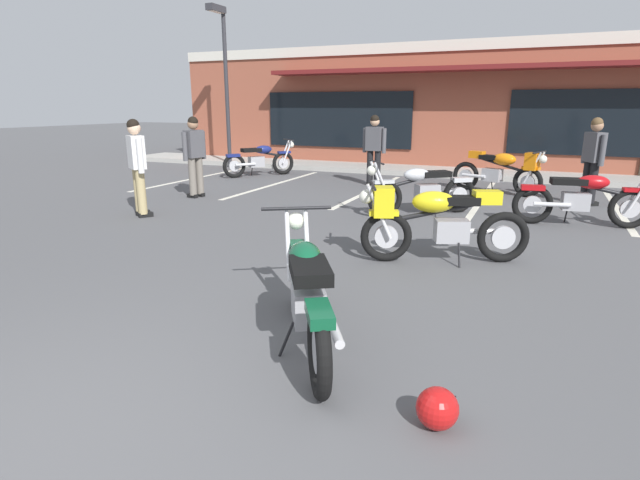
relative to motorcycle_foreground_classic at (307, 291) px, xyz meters
The scene contains 16 objects.
ground_plane 2.43m from the motorcycle_foreground_classic, 106.63° to the left, with size 80.00×80.00×0.00m, color #515154.
sidewalk_kerb 11.12m from the motorcycle_foreground_classic, 93.52° to the left, with size 22.00×1.80×0.14m, color #A8A59E.
brick_storefront_building 14.84m from the motorcycle_foreground_classic, 92.64° to the left, with size 18.78×6.96×3.66m.
painted_stall_lines 7.54m from the motorcycle_foreground_classic, 95.21° to the left, with size 12.45×4.80×0.01m.
motorcycle_foreground_classic is the anchor object (origin of this frame).
motorcycle_red_sportbike 2.72m from the motorcycle_foreground_classic, 79.47° to the left, with size 2.00×1.09×0.98m.
motorcycle_black_cruiser 5.98m from the motorcycle_foreground_classic, 67.64° to the left, with size 2.10×0.78×0.98m.
motorcycle_silver_naked 8.28m from the motorcycle_foreground_classic, 84.31° to the left, with size 2.02×1.04×0.98m.
motorcycle_blue_standard 10.18m from the motorcycle_foreground_classic, 122.50° to the left, with size 1.49×1.79×0.98m.
motorcycle_green_cafe_racer 5.38m from the motorcycle_foreground_classic, 92.96° to the left, with size 1.77×1.52×0.98m.
person_in_black_shirt 7.25m from the motorcycle_foreground_classic, 134.08° to the left, with size 0.33×0.61×1.68m.
person_in_shorts_foreground 5.78m from the motorcycle_foreground_classic, 145.62° to the left, with size 0.56×0.42×1.68m.
person_by_back_row 7.99m from the motorcycle_foreground_classic, 71.70° to the left, with size 0.41×0.56×1.68m.
person_near_building 8.52m from the motorcycle_foreground_classic, 104.26° to the left, with size 0.61×0.31×1.68m.
helmet_on_pavement 1.40m from the motorcycle_foreground_classic, 29.64° to the right, with size 0.26×0.26×0.26m.
parking_lot_lamp_post 12.60m from the motorcycle_foreground_classic, 126.79° to the left, with size 0.24×0.76×4.66m.
Camera 1 is at (2.28, -1.51, 1.90)m, focal length 28.07 mm.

